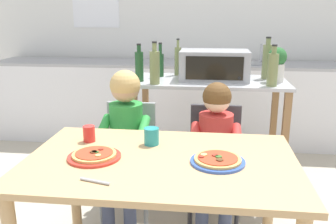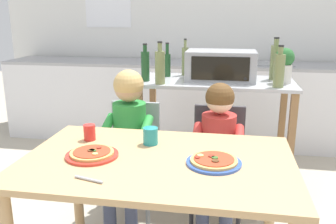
{
  "view_description": "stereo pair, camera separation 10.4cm",
  "coord_description": "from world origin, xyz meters",
  "px_view_note": "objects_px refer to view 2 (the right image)",
  "views": [
    {
      "loc": [
        0.22,
        -1.6,
        1.43
      ],
      "look_at": [
        0.0,
        0.3,
        0.9
      ],
      "focal_mm": 38.63,
      "sensor_mm": 36.0,
      "label": 1
    },
    {
      "loc": [
        0.33,
        -1.58,
        1.43
      ],
      "look_at": [
        0.0,
        0.3,
        0.9
      ],
      "focal_mm": 38.63,
      "sensor_mm": 36.0,
      "label": 2
    }
  ],
  "objects_px": {
    "kitchen_island_cart": "(215,117)",
    "potted_herb_plant": "(284,64)",
    "bottle_dark_olive_oil": "(145,65)",
    "toaster_oven": "(221,66)",
    "drinking_cup_teal": "(151,136)",
    "drinking_cup_red": "(90,132)",
    "child_in_red_shirt": "(218,143)",
    "child_in_green_shirt": "(128,130)",
    "pizza_plate_red_rimmed": "(92,154)",
    "serving_spoon": "(89,179)",
    "dining_chair_right": "(218,158)",
    "bottle_clear_vinegar": "(275,61)",
    "bottle_brown_beer": "(160,67)",
    "bottle_slim_sauce": "(279,70)",
    "bottle_squat_spirits": "(185,60)",
    "dining_chair_left": "(133,152)",
    "pizza_plate_blue_rimmed": "(214,161)",
    "bottle_tall_green_wine": "(167,64)",
    "dining_table": "(158,178)"
  },
  "relations": [
    {
      "from": "kitchen_island_cart",
      "to": "potted_herb_plant",
      "type": "bearing_deg",
      "value": -3.01
    },
    {
      "from": "toaster_oven",
      "to": "bottle_dark_olive_oil",
      "type": "distance_m",
      "value": 0.58
    },
    {
      "from": "child_in_green_shirt",
      "to": "bottle_dark_olive_oil",
      "type": "bearing_deg",
      "value": 89.33
    },
    {
      "from": "potted_herb_plant",
      "to": "drinking_cup_teal",
      "type": "bearing_deg",
      "value": -128.38
    },
    {
      "from": "bottle_squat_spirits",
      "to": "bottle_slim_sauce",
      "type": "relative_size",
      "value": 1.03
    },
    {
      "from": "drinking_cup_teal",
      "to": "bottle_clear_vinegar",
      "type": "bearing_deg",
      "value": 57.0
    },
    {
      "from": "drinking_cup_red",
      "to": "bottle_brown_beer",
      "type": "bearing_deg",
      "value": 73.47
    },
    {
      "from": "potted_herb_plant",
      "to": "drinking_cup_red",
      "type": "height_order",
      "value": "potted_herb_plant"
    },
    {
      "from": "kitchen_island_cart",
      "to": "dining_table",
      "type": "distance_m",
      "value": 1.23
    },
    {
      "from": "dining_chair_right",
      "to": "bottle_brown_beer",
      "type": "bearing_deg",
      "value": 146.35
    },
    {
      "from": "bottle_clear_vinegar",
      "to": "bottle_slim_sauce",
      "type": "distance_m",
      "value": 0.31
    },
    {
      "from": "bottle_dark_olive_oil",
      "to": "dining_chair_right",
      "type": "height_order",
      "value": "bottle_dark_olive_oil"
    },
    {
      "from": "kitchen_island_cart",
      "to": "bottle_brown_beer",
      "type": "relative_size",
      "value": 3.85
    },
    {
      "from": "serving_spoon",
      "to": "bottle_squat_spirits",
      "type": "bearing_deg",
      "value": 83.7
    },
    {
      "from": "bottle_slim_sauce",
      "to": "serving_spoon",
      "type": "relative_size",
      "value": 2.11
    },
    {
      "from": "bottle_dark_olive_oil",
      "to": "drinking_cup_teal",
      "type": "bearing_deg",
      "value": -75.24
    },
    {
      "from": "bottle_brown_beer",
      "to": "drinking_cup_teal",
      "type": "distance_m",
      "value": 0.85
    },
    {
      "from": "child_in_green_shirt",
      "to": "pizza_plate_red_rimmed",
      "type": "height_order",
      "value": "child_in_green_shirt"
    },
    {
      "from": "kitchen_island_cart",
      "to": "potted_herb_plant",
      "type": "xyz_separation_m",
      "value": [
        0.5,
        -0.03,
        0.44
      ]
    },
    {
      "from": "toaster_oven",
      "to": "serving_spoon",
      "type": "xyz_separation_m",
      "value": [
        -0.49,
        -1.51,
        -0.27
      ]
    },
    {
      "from": "bottle_dark_olive_oil",
      "to": "potted_herb_plant",
      "type": "bearing_deg",
      "value": 5.26
    },
    {
      "from": "pizza_plate_blue_rimmed",
      "to": "dining_chair_left",
      "type": "bearing_deg",
      "value": 129.15
    },
    {
      "from": "child_in_green_shirt",
      "to": "serving_spoon",
      "type": "height_order",
      "value": "child_in_green_shirt"
    },
    {
      "from": "pizza_plate_blue_rimmed",
      "to": "drinking_cup_red",
      "type": "height_order",
      "value": "drinking_cup_red"
    },
    {
      "from": "kitchen_island_cart",
      "to": "bottle_clear_vinegar",
      "type": "bearing_deg",
      "value": 14.35
    },
    {
      "from": "dining_table",
      "to": "serving_spoon",
      "type": "xyz_separation_m",
      "value": [
        -0.24,
        -0.28,
        0.11
      ]
    },
    {
      "from": "toaster_oven",
      "to": "bottle_tall_green_wine",
      "type": "xyz_separation_m",
      "value": [
        -0.44,
        0.09,
        -0.01
      ]
    },
    {
      "from": "toaster_oven",
      "to": "potted_herb_plant",
      "type": "bearing_deg",
      "value": -5.33
    },
    {
      "from": "bottle_squat_spirits",
      "to": "drinking_cup_red",
      "type": "distance_m",
      "value": 1.3
    },
    {
      "from": "toaster_oven",
      "to": "drinking_cup_teal",
      "type": "xyz_separation_m",
      "value": [
        -0.33,
        -1.04,
        -0.24
      ]
    },
    {
      "from": "potted_herb_plant",
      "to": "drinking_cup_red",
      "type": "xyz_separation_m",
      "value": [
        -1.14,
        -0.99,
        -0.26
      ]
    },
    {
      "from": "toaster_oven",
      "to": "drinking_cup_teal",
      "type": "relative_size",
      "value": 5.83
    },
    {
      "from": "pizza_plate_blue_rimmed",
      "to": "bottle_slim_sauce",
      "type": "bearing_deg",
      "value": 69.27
    },
    {
      "from": "potted_herb_plant",
      "to": "child_in_red_shirt",
      "type": "height_order",
      "value": "potted_herb_plant"
    },
    {
      "from": "bottle_tall_green_wine",
      "to": "dining_chair_right",
      "type": "relative_size",
      "value": 0.34
    },
    {
      "from": "bottle_tall_green_wine",
      "to": "drinking_cup_red",
      "type": "xyz_separation_m",
      "value": [
        -0.24,
        -1.13,
        -0.23
      ]
    },
    {
      "from": "child_in_red_shirt",
      "to": "child_in_green_shirt",
      "type": "bearing_deg",
      "value": 178.41
    },
    {
      "from": "bottle_tall_green_wine",
      "to": "bottle_squat_spirits",
      "type": "bearing_deg",
      "value": 34.36
    },
    {
      "from": "bottle_slim_sauce",
      "to": "dining_chair_left",
      "type": "bearing_deg",
      "value": -162.28
    },
    {
      "from": "kitchen_island_cart",
      "to": "bottle_slim_sauce",
      "type": "bearing_deg",
      "value": -23.72
    },
    {
      "from": "dining_chair_right",
      "to": "pizza_plate_red_rimmed",
      "type": "bearing_deg",
      "value": -129.14
    },
    {
      "from": "bottle_squat_spirits",
      "to": "bottle_slim_sauce",
      "type": "distance_m",
      "value": 0.81
    },
    {
      "from": "dining_chair_left",
      "to": "pizza_plate_blue_rimmed",
      "type": "height_order",
      "value": "dining_chair_left"
    },
    {
      "from": "toaster_oven",
      "to": "dining_chair_right",
      "type": "xyz_separation_m",
      "value": [
        0.02,
        -0.53,
        -0.55
      ]
    },
    {
      "from": "child_in_green_shirt",
      "to": "child_in_red_shirt",
      "type": "relative_size",
      "value": 1.07
    },
    {
      "from": "toaster_oven",
      "to": "drinking_cup_teal",
      "type": "height_order",
      "value": "toaster_oven"
    },
    {
      "from": "bottle_squat_spirits",
      "to": "dining_chair_left",
      "type": "height_order",
      "value": "bottle_squat_spirits"
    },
    {
      "from": "potted_herb_plant",
      "to": "pizza_plate_blue_rimmed",
      "type": "distance_m",
      "value": 1.32
    },
    {
      "from": "drinking_cup_red",
      "to": "pizza_plate_red_rimmed",
      "type": "bearing_deg",
      "value": -65.94
    },
    {
      "from": "kitchen_island_cart",
      "to": "bottle_slim_sauce",
      "type": "height_order",
      "value": "bottle_slim_sauce"
    }
  ]
}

